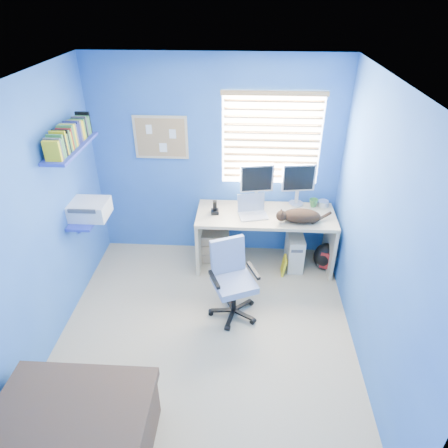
# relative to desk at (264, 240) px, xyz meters

# --- Properties ---
(floor) EXTENTS (3.00, 3.20, 0.00)m
(floor) POSITION_rel_desk_xyz_m (-0.62, -1.26, -0.37)
(floor) COLOR tan
(floor) RESTS_ON ground
(ceiling) EXTENTS (3.00, 3.20, 0.00)m
(ceiling) POSITION_rel_desk_xyz_m (-0.62, -1.26, 2.13)
(ceiling) COLOR white
(ceiling) RESTS_ON wall_back
(wall_back) EXTENTS (3.00, 0.01, 2.50)m
(wall_back) POSITION_rel_desk_xyz_m (-0.62, 0.34, 0.88)
(wall_back) COLOR #3A79CE
(wall_back) RESTS_ON ground
(wall_front) EXTENTS (3.00, 0.01, 2.50)m
(wall_front) POSITION_rel_desk_xyz_m (-0.62, -2.86, 0.88)
(wall_front) COLOR #3A79CE
(wall_front) RESTS_ON ground
(wall_left) EXTENTS (0.01, 3.20, 2.50)m
(wall_left) POSITION_rel_desk_xyz_m (-2.12, -1.26, 0.88)
(wall_left) COLOR #3A79CE
(wall_left) RESTS_ON ground
(wall_right) EXTENTS (0.01, 3.20, 2.50)m
(wall_right) POSITION_rel_desk_xyz_m (0.88, -1.26, 0.88)
(wall_right) COLOR #3A79CE
(wall_right) RESTS_ON ground
(desk) EXTENTS (1.66, 0.65, 0.74)m
(desk) POSITION_rel_desk_xyz_m (0.00, 0.00, 0.00)
(desk) COLOR tan
(desk) RESTS_ON floor
(laptop) EXTENTS (0.38, 0.33, 0.22)m
(laptop) POSITION_rel_desk_xyz_m (-0.16, -0.06, 0.48)
(laptop) COLOR silver
(laptop) RESTS_ON desk
(monitor_left) EXTENTS (0.42, 0.19, 0.54)m
(monitor_left) POSITION_rel_desk_xyz_m (-0.12, 0.22, 0.64)
(monitor_left) COLOR silver
(monitor_left) RESTS_ON desk
(monitor_right) EXTENTS (0.41, 0.18, 0.54)m
(monitor_right) POSITION_rel_desk_xyz_m (0.38, 0.26, 0.64)
(monitor_right) COLOR silver
(monitor_right) RESTS_ON desk
(phone) EXTENTS (0.10, 0.12, 0.17)m
(phone) POSITION_rel_desk_xyz_m (-0.61, -0.01, 0.45)
(phone) COLOR black
(phone) RESTS_ON desk
(mug) EXTENTS (0.10, 0.09, 0.10)m
(mug) POSITION_rel_desk_xyz_m (0.59, 0.22, 0.42)
(mug) COLOR #397F3D
(mug) RESTS_ON desk
(cd_spindle) EXTENTS (0.13, 0.13, 0.07)m
(cd_spindle) POSITION_rel_desk_xyz_m (0.71, 0.24, 0.41)
(cd_spindle) COLOR silver
(cd_spindle) RESTS_ON desk
(cat) EXTENTS (0.47, 0.29, 0.16)m
(cat) POSITION_rel_desk_xyz_m (0.40, -0.16, 0.45)
(cat) COLOR black
(cat) RESTS_ON desk
(tower_pc) EXTENTS (0.20, 0.45, 0.45)m
(tower_pc) POSITION_rel_desk_xyz_m (0.39, 0.01, -0.14)
(tower_pc) COLOR beige
(tower_pc) RESTS_ON floor
(drawer_boxes) EXTENTS (0.35, 0.28, 0.41)m
(drawer_boxes) POSITION_rel_desk_xyz_m (-0.62, 0.09, -0.17)
(drawer_boxes) COLOR tan
(drawer_boxes) RESTS_ON floor
(yellow_book) EXTENTS (0.03, 0.17, 0.24)m
(yellow_book) POSITION_rel_desk_xyz_m (0.25, -0.19, -0.25)
(yellow_book) COLOR yellow
(yellow_book) RESTS_ON floor
(backpack) EXTENTS (0.37, 0.33, 0.37)m
(backpack) POSITION_rel_desk_xyz_m (0.78, -0.06, -0.18)
(backpack) COLOR black
(backpack) RESTS_ON floor
(bed_corner) EXTENTS (1.09, 0.77, 0.52)m
(bed_corner) POSITION_rel_desk_xyz_m (-1.46, -2.51, -0.11)
(bed_corner) COLOR #4A382A
(bed_corner) RESTS_ON floor
(office_chair) EXTENTS (0.65, 0.65, 0.86)m
(office_chair) POSITION_rel_desk_xyz_m (-0.36, -0.90, -0.05)
(office_chair) COLOR black
(office_chair) RESTS_ON floor
(window_blinds) EXTENTS (1.15, 0.05, 1.10)m
(window_blinds) POSITION_rel_desk_xyz_m (0.03, 0.31, 1.18)
(window_blinds) COLOR white
(window_blinds) RESTS_ON ground
(corkboard) EXTENTS (0.64, 0.02, 0.52)m
(corkboard) POSITION_rel_desk_xyz_m (-1.27, 0.33, 1.18)
(corkboard) COLOR tan
(corkboard) RESTS_ON ground
(wall_shelves) EXTENTS (0.42, 0.90, 1.05)m
(wall_shelves) POSITION_rel_desk_xyz_m (-1.97, -0.51, 1.06)
(wall_shelves) COLOR #2738B5
(wall_shelves) RESTS_ON ground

